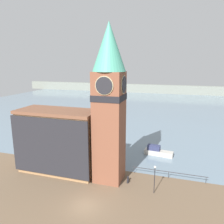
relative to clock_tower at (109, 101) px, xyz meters
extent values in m
plane|color=brown|center=(-0.84, -7.31, -12.33)|extent=(160.00, 160.00, 0.00)
cube|color=slate|center=(-0.84, 63.14, -12.33)|extent=(160.00, 120.00, 0.00)
cube|color=gray|center=(-0.84, 103.14, -9.83)|extent=(180.00, 3.00, 5.00)
cube|color=#333338|center=(8.79, 2.89, -11.28)|extent=(11.48, 0.08, 0.08)
cylinder|color=#333338|center=(3.35, 2.89, -11.80)|extent=(0.07, 0.07, 1.05)
cylinder|color=#333338|center=(8.79, 2.89, -11.80)|extent=(0.07, 0.07, 1.05)
cylinder|color=#333338|center=(14.23, 2.89, -11.80)|extent=(0.07, 0.07, 1.05)
cube|color=brown|center=(-0.01, 0.01, -4.09)|extent=(4.11, 4.11, 16.48)
cube|color=black|center=(-0.01, 0.01, 0.52)|extent=(4.23, 4.23, 0.90)
cylinder|color=tan|center=(-0.01, -2.11, 2.38)|extent=(2.57, 0.12, 2.57)
cylinder|color=#232328|center=(-0.01, -2.19, 2.38)|extent=(2.34, 0.12, 2.34)
cylinder|color=tan|center=(2.11, 0.01, 2.38)|extent=(0.12, 2.57, 2.57)
cylinder|color=#232328|center=(2.19, 0.01, 2.38)|extent=(0.12, 2.34, 2.34)
cone|color=teal|center=(-0.01, 0.01, 7.50)|extent=(4.72, 4.72, 6.70)
cube|color=#9E754C|center=(-8.82, 0.20, -7.39)|extent=(12.57, 5.27, 9.88)
cube|color=brown|center=(-8.82, 0.20, -2.20)|extent=(12.97, 5.67, 0.50)
cube|color=#232328|center=(-8.82, -2.58, -7.19)|extent=(13.07, 0.30, 9.09)
cube|color=#B7B2A8|center=(6.46, 11.33, -11.87)|extent=(5.62, 2.13, 0.91)
cube|color=navy|center=(5.48, 11.43, -10.91)|extent=(2.52, 1.34, 1.01)
cylinder|color=black|center=(3.04, -0.44, -12.08)|extent=(0.31, 0.31, 0.49)
sphere|color=black|center=(3.04, -0.44, -11.84)|extent=(0.32, 0.32, 0.32)
cylinder|color=black|center=(2.95, 0.09, -11.99)|extent=(0.30, 0.30, 0.68)
sphere|color=black|center=(2.95, 0.09, -11.65)|extent=(0.32, 0.32, 0.32)
cylinder|color=black|center=(7.11, -1.85, -10.42)|extent=(0.10, 0.10, 3.81)
sphere|color=silver|center=(7.11, -1.85, -8.42)|extent=(0.32, 0.32, 0.32)
camera|label=1|loc=(9.64, -29.49, 5.31)|focal=35.00mm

